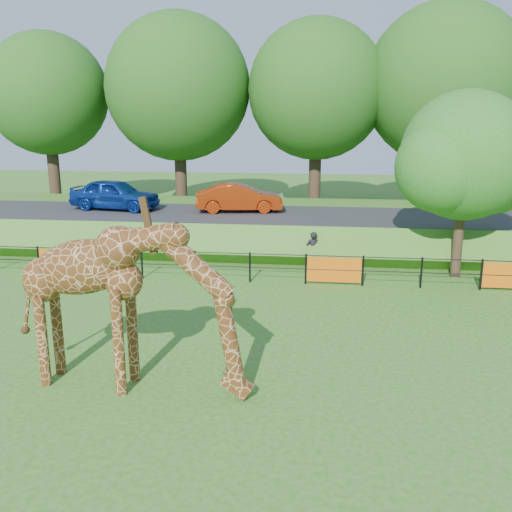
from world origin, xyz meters
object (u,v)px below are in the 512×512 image
Objects in this scene: tree_east at (468,161)px; car_blue at (115,194)px; giraffe at (131,307)px; car_red at (239,198)px; visitor at (313,250)px.

car_blue is at bearing 162.08° from tree_east.
giraffe is 14.89m from car_red.
giraffe is 1.34× the size of car_red.
giraffe is at bearing 170.91° from car_red.
visitor is at bearing 76.33° from giraffe.
car_red reaches higher than visitor.
visitor is 0.22× the size of tree_east.
giraffe is at bearing -132.36° from tree_east.
car_blue is 5.98m from car_red.
car_red is at bearing -72.13° from visitor.
visitor is at bearing 175.34° from tree_east.
giraffe reaches higher than car_red.
car_blue is 0.63× the size of tree_east.
tree_east is at bearing 154.92° from visitor.
car_red is 2.71× the size of visitor.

